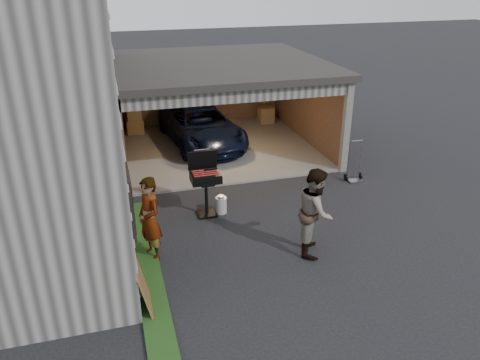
% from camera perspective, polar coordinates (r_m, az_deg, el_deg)
% --- Properties ---
extents(ground, '(80.00, 80.00, 0.00)m').
position_cam_1_polar(ground, '(10.13, 1.76, -9.01)').
color(ground, black).
rests_on(ground, ground).
extents(groundcover_strip, '(0.50, 8.00, 0.06)m').
position_cam_1_polar(groundcover_strip, '(8.97, -10.47, -14.30)').
color(groundcover_strip, '#193814').
rests_on(groundcover_strip, ground).
extents(garage, '(6.80, 6.30, 2.90)m').
position_cam_1_polar(garage, '(15.65, -3.11, 10.72)').
color(garage, '#605E59').
rests_on(garage, ground).
extents(minivan, '(2.56, 4.73, 1.26)m').
position_cam_1_polar(minivan, '(16.00, -4.72, 6.36)').
color(minivan, black).
rests_on(minivan, ground).
extents(woman, '(0.66, 0.78, 1.82)m').
position_cam_1_polar(woman, '(9.73, -10.97, -4.73)').
color(woman, '#A9B9D5').
rests_on(woman, ground).
extents(man, '(1.03, 1.14, 1.91)m').
position_cam_1_polar(man, '(9.89, 9.19, -3.78)').
color(man, '#3D2218').
rests_on(man, ground).
extents(bbq_grill, '(0.71, 0.63, 1.59)m').
position_cam_1_polar(bbq_grill, '(11.27, -4.24, 0.11)').
color(bbq_grill, black).
rests_on(bbq_grill, ground).
extents(propane_tank, '(0.34, 0.34, 0.42)m').
position_cam_1_polar(propane_tank, '(11.63, -2.33, -3.07)').
color(propane_tank, '#B4B3B0').
rests_on(propane_tank, ground).
extents(plywood_panel, '(0.22, 0.80, 0.89)m').
position_cam_1_polar(plywood_panel, '(8.61, -11.60, -12.79)').
color(plywood_panel, brown).
rests_on(plywood_panel, ground).
extents(hand_truck, '(0.50, 0.37, 1.22)m').
position_cam_1_polar(hand_truck, '(13.76, 13.78, 0.85)').
color(hand_truck, slate).
rests_on(hand_truck, ground).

